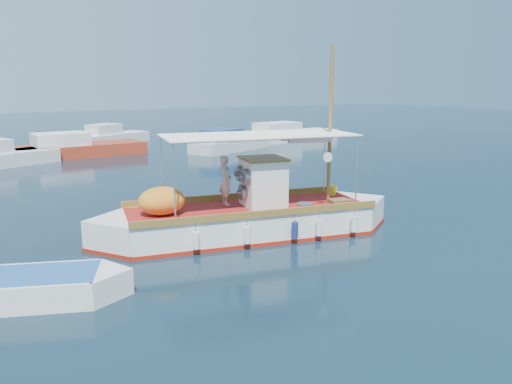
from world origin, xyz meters
TOP-DOWN VIEW (x-y plane):
  - ground at (0.00, 0.00)m, footprint 160.00×160.00m
  - fishing_caique at (-0.81, 0.51)m, footprint 9.83×4.10m
  - dinghy at (-7.95, -1.13)m, footprint 5.23×2.90m
  - bg_boat_n at (-1.85, 21.64)m, footprint 8.48×3.42m
  - bg_boat_ne at (8.20, 19.11)m, footprint 7.01×4.67m
  - bg_boat_e at (15.27, 22.10)m, footprint 9.40×3.92m
  - bg_boat_far_n at (2.06, 27.74)m, footprint 6.31×4.50m

SIDE VIEW (x-z plane):
  - ground at x=0.00m, z-range 0.00..0.00m
  - dinghy at x=-7.95m, z-range -0.40..0.97m
  - bg_boat_n at x=-1.85m, z-range -0.41..1.39m
  - bg_boat_ne at x=8.20m, z-range -0.41..1.39m
  - bg_boat_e at x=15.27m, z-range -0.41..1.39m
  - bg_boat_far_n at x=2.06m, z-range -0.41..1.39m
  - fishing_caique at x=-0.81m, z-range -2.52..3.59m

